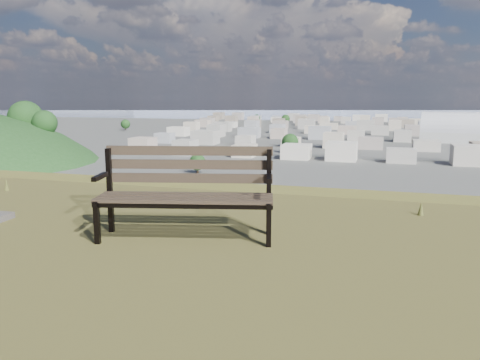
% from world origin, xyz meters
% --- Properties ---
extents(park_bench, '(1.92, 1.00, 0.96)m').
position_xyz_m(park_bench, '(-0.09, 1.50, 25.54)').
color(park_bench, '#3B2D22').
rests_on(park_bench, hilltop_mesa).
extents(grass_tufts, '(12.49, 7.38, 0.28)m').
position_xyz_m(grass_tufts, '(0.32, -0.20, 25.12)').
color(grass_tufts, brown).
rests_on(grass_tufts, hilltop_mesa).
extents(arena, '(59.08, 31.36, 23.78)m').
position_xyz_m(arena, '(53.60, 303.62, 5.61)').
color(arena, silver).
rests_on(arena, ground).
extents(city_blocks, '(395.00, 361.00, 7.00)m').
position_xyz_m(city_blocks, '(0.00, 394.44, 3.50)').
color(city_blocks, beige).
rests_on(city_blocks, ground).
extents(city_trees, '(406.52, 387.20, 9.98)m').
position_xyz_m(city_trees, '(-26.39, 319.00, 4.83)').
color(city_trees, '#2F2317').
rests_on(city_trees, ground).
extents(bay_water, '(2400.00, 700.00, 0.12)m').
position_xyz_m(bay_water, '(0.00, 900.00, 0.00)').
color(bay_water, '#90A0B7').
rests_on(bay_water, ground).
extents(far_hills, '(2050.00, 340.00, 60.00)m').
position_xyz_m(far_hills, '(-60.92, 1402.93, 25.47)').
color(far_hills, '#8F97B2').
rests_on(far_hills, ground).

